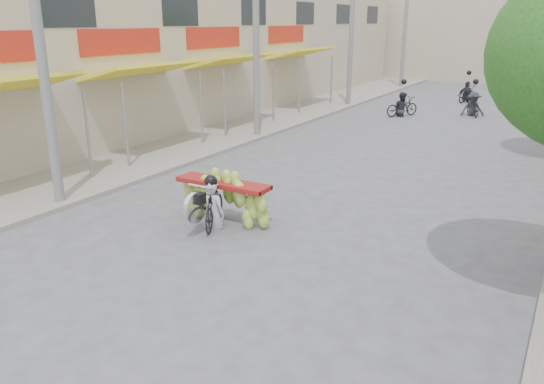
{
  "coord_description": "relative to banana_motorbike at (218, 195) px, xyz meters",
  "views": [
    {
      "loc": [
        5.11,
        -4.85,
        4.25
      ],
      "look_at": [
        0.21,
        3.52,
        1.1
      ],
      "focal_mm": 35.0,
      "sensor_mm": 36.0,
      "label": 1
    }
  ],
  "objects": [
    {
      "name": "banana_motorbike",
      "position": [
        0.0,
        0.0,
        0.0
      ],
      "size": [
        2.2,
        1.77,
        1.94
      ],
      "color": "black",
      "rests_on": "ground"
    },
    {
      "name": "utility_pole_near",
      "position": [
        -4.04,
        -0.91,
        3.36
      ],
      "size": [
        0.6,
        0.24,
        8.0
      ],
      "color": "slate",
      "rests_on": "ground"
    },
    {
      "name": "utility_pole_far",
      "position": [
        -4.04,
        17.09,
        3.36
      ],
      "size": [
        0.6,
        0.24,
        8.0
      ],
      "color": "slate",
      "rests_on": "ground"
    },
    {
      "name": "bg_motorbike_c",
      "position": [
        0.99,
        21.57,
        0.13
      ],
      "size": [
        1.07,
        1.69,
        1.95
      ],
      "color": "black",
      "rests_on": "ground"
    },
    {
      "name": "sidewalk_left",
      "position": [
        -5.64,
        11.09,
        -0.61
      ],
      "size": [
        4.0,
        60.0,
        0.12
      ],
      "primitive_type": "cube",
      "color": "gray",
      "rests_on": "ground"
    },
    {
      "name": "shophouse_row_left",
      "position": [
        -10.62,
        10.07,
        2.33
      ],
      "size": [
        9.77,
        40.0,
        6.0
      ],
      "color": "#B3A58E",
      "rests_on": "ground"
    },
    {
      "name": "far_building",
      "position": [
        1.36,
        34.09,
        2.83
      ],
      "size": [
        20.0,
        6.0,
        7.0
      ],
      "primitive_type": "cube",
      "color": "#B3A58E",
      "rests_on": "ground"
    },
    {
      "name": "ground",
      "position": [
        1.36,
        -3.91,
        -0.67
      ],
      "size": [
        120.0,
        120.0,
        0.0
      ],
      "primitive_type": "plane",
      "color": "#5B5B60",
      "rests_on": "ground"
    },
    {
      "name": "utility_pole_back",
      "position": [
        -4.04,
        26.09,
        3.36
      ],
      "size": [
        0.6,
        0.24,
        8.0
      ],
      "color": "slate",
      "rests_on": "ground"
    },
    {
      "name": "bg_motorbike_b",
      "position": [
        2.13,
        17.16,
        0.17
      ],
      "size": [
        1.25,
        1.79,
        1.95
      ],
      "color": "black",
      "rests_on": "ground"
    },
    {
      "name": "bg_motorbike_a",
      "position": [
        -0.71,
        15.48,
        0.08
      ],
      "size": [
        1.39,
        1.67,
        1.95
      ],
      "color": "black",
      "rests_on": "ground"
    },
    {
      "name": "utility_pole_mid",
      "position": [
        -4.04,
        8.09,
        3.36
      ],
      "size": [
        0.6,
        0.24,
        8.0
      ],
      "color": "slate",
      "rests_on": "ground"
    }
  ]
}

